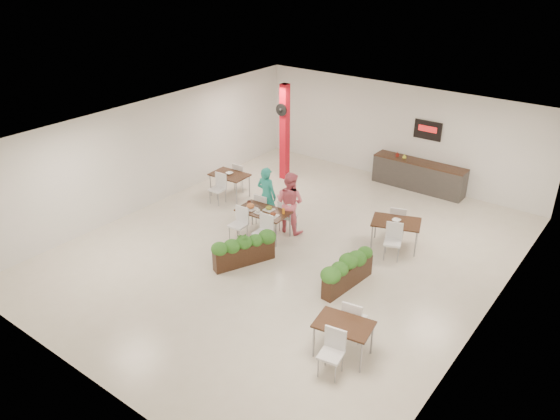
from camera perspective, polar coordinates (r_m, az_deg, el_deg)
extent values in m
plane|color=beige|center=(14.26, 1.03, -4.15)|extent=(12.00, 12.00, 0.00)
cube|color=white|center=(18.40, 12.26, 7.87)|extent=(10.00, 0.10, 3.20)
cube|color=white|center=(9.96, -20.02, -9.90)|extent=(10.00, 0.10, 3.20)
cube|color=white|center=(16.74, -12.96, 5.95)|extent=(0.10, 12.00, 3.20)
cube|color=white|center=(11.65, 21.43, -4.57)|extent=(0.10, 12.00, 3.20)
cube|color=white|center=(12.94, 1.14, 8.16)|extent=(10.00, 12.00, 0.04)
cube|color=red|center=(18.04, 0.49, 8.10)|extent=(0.25, 0.25, 3.20)
cylinder|color=black|center=(17.67, 0.14, 10.42)|extent=(0.40, 0.06, 0.40)
sphere|color=black|center=(17.64, 0.07, 10.39)|extent=(0.12, 0.12, 0.12)
cube|color=#322E2C|center=(18.12, 14.27, 3.47)|extent=(3.00, 0.60, 0.90)
cube|color=black|center=(17.95, 14.44, 4.85)|extent=(3.00, 0.62, 0.04)
cube|color=black|center=(17.91, 15.19, 8.05)|extent=(0.90, 0.04, 0.60)
cube|color=red|center=(17.86, 15.17, 8.18)|extent=(0.60, 0.02, 0.18)
imported|color=maroon|center=(18.20, 12.18, 5.79)|extent=(0.09, 0.09, 0.19)
imported|color=yellow|center=(18.11, 12.89, 5.57)|extent=(0.13, 0.13, 0.17)
cube|color=black|center=(14.61, -1.75, -0.13)|extent=(1.44, 0.87, 0.04)
cylinder|color=gray|center=(14.88, -4.50, -1.30)|extent=(0.04, 0.04, 0.71)
cylinder|color=gray|center=(14.21, -0.43, -2.63)|extent=(0.04, 0.04, 0.71)
cylinder|color=gray|center=(15.36, -2.94, -0.33)|extent=(0.04, 0.04, 0.71)
cylinder|color=gray|center=(14.71, 1.07, -1.57)|extent=(0.04, 0.04, 0.71)
cube|color=white|center=(15.38, -1.65, 0.13)|extent=(0.44, 0.44, 0.05)
cube|color=white|center=(15.13, -2.08, 0.71)|extent=(0.42, 0.06, 0.45)
cylinder|color=gray|center=(15.52, -0.77, -0.58)|extent=(0.02, 0.02, 0.43)
cylinder|color=gray|center=(15.69, -1.79, -0.26)|extent=(0.02, 0.02, 0.43)
cylinder|color=gray|center=(15.27, -1.49, -1.05)|extent=(0.02, 0.02, 0.43)
cylinder|color=gray|center=(15.45, -2.52, -0.73)|extent=(0.02, 0.02, 0.43)
cube|color=white|center=(14.97, 0.84, -0.63)|extent=(0.44, 0.44, 0.05)
cube|color=white|center=(14.72, 0.44, -0.03)|extent=(0.42, 0.06, 0.45)
cylinder|color=gray|center=(15.13, 1.73, -1.34)|extent=(0.02, 0.02, 0.43)
cylinder|color=gray|center=(15.29, 0.65, -1.01)|extent=(0.02, 0.02, 0.43)
cylinder|color=gray|center=(14.87, 1.02, -1.84)|extent=(0.02, 0.02, 0.43)
cylinder|color=gray|center=(15.04, -0.06, -1.50)|extent=(0.02, 0.02, 0.43)
cube|color=white|center=(14.53, -4.40, -1.60)|extent=(0.44, 0.44, 0.05)
cube|color=white|center=(14.54, -3.97, -0.44)|extent=(0.42, 0.06, 0.45)
cylinder|color=gray|center=(14.62, -5.30, -2.50)|extent=(0.02, 0.02, 0.43)
cylinder|color=gray|center=(14.43, -4.25, -2.86)|extent=(0.02, 0.02, 0.43)
cylinder|color=gray|center=(14.85, -4.48, -1.98)|extent=(0.02, 0.02, 0.43)
cylinder|color=gray|center=(14.66, -3.44, -2.33)|extent=(0.02, 0.02, 0.43)
cube|color=white|center=(14.10, -1.83, -2.45)|extent=(0.44, 0.44, 0.05)
cube|color=white|center=(14.12, -1.40, -1.26)|extent=(0.42, 0.06, 0.45)
cylinder|color=gray|center=(14.18, -2.78, -3.37)|extent=(0.02, 0.02, 0.43)
cylinder|color=gray|center=(14.01, -1.66, -3.76)|extent=(0.02, 0.02, 0.43)
cylinder|color=gray|center=(14.42, -1.98, -2.82)|extent=(0.02, 0.02, 0.43)
cylinder|color=gray|center=(14.25, -0.87, -3.19)|extent=(0.02, 0.02, 0.43)
cube|color=white|center=(14.71, -3.09, 0.16)|extent=(0.32, 0.32, 0.01)
ellipsoid|color=#9C4727|center=(14.68, -3.10, 0.42)|extent=(0.22, 0.22, 0.13)
cube|color=white|center=(14.63, -1.16, 0.04)|extent=(0.27, 0.27, 0.01)
ellipsoid|color=gold|center=(14.60, -1.17, 0.26)|extent=(0.18, 0.18, 0.11)
cube|color=white|center=(14.30, -0.73, -0.61)|extent=(0.27, 0.27, 0.01)
ellipsoid|color=#461C0E|center=(14.28, -0.73, -0.41)|extent=(0.16, 0.16, 0.10)
cube|color=white|center=(14.49, -2.33, -0.25)|extent=(0.19, 0.19, 0.01)
ellipsoid|color=white|center=(14.47, -2.33, -0.09)|extent=(0.12, 0.12, 0.07)
cylinder|color=orange|center=(14.39, 0.37, -0.12)|extent=(0.07, 0.07, 0.15)
imported|color=brown|center=(14.95, -3.25, 0.77)|extent=(0.12, 0.12, 0.10)
imported|color=teal|center=(15.24, -1.41, 1.52)|extent=(0.64, 0.44, 1.69)
imported|color=#F06A7E|center=(14.79, 1.02, 0.81)|extent=(0.87, 0.70, 1.73)
cube|color=black|center=(13.55, -3.76, -4.69)|extent=(0.89, 1.56, 0.53)
ellipsoid|color=#1A5C1A|center=(13.13, -6.36, -3.93)|extent=(0.40, 0.40, 0.32)
ellipsoid|color=#1A5C1A|center=(13.24, -5.07, -3.60)|extent=(0.40, 0.40, 0.32)
ellipsoid|color=#1A5C1A|center=(13.35, -3.81, -3.27)|extent=(0.40, 0.40, 0.32)
ellipsoid|color=#1A5C1A|center=(13.47, -2.57, -2.95)|extent=(0.40, 0.40, 0.32)
ellipsoid|color=#1A5C1A|center=(13.60, -1.35, -2.63)|extent=(0.40, 0.40, 0.32)
imported|color=#1A5C1A|center=(13.33, -3.82, -3.08)|extent=(0.31, 0.27, 0.34)
cube|color=black|center=(12.78, 7.08, -6.90)|extent=(0.43, 1.63, 0.54)
ellipsoid|color=#1A5C1A|center=(12.12, 5.33, -6.63)|extent=(0.40, 0.40, 0.32)
ellipsoid|color=#1A5C1A|center=(12.35, 6.27, -6.01)|extent=(0.40, 0.40, 0.32)
ellipsoid|color=#1A5C1A|center=(12.58, 7.18, -5.41)|extent=(0.40, 0.40, 0.32)
ellipsoid|color=#1A5C1A|center=(12.81, 8.05, -4.83)|extent=(0.40, 0.40, 0.32)
ellipsoid|color=#1A5C1A|center=(13.05, 8.89, -4.27)|extent=(0.40, 0.40, 0.32)
imported|color=#1A5C1A|center=(12.55, 7.19, -5.20)|extent=(0.20, 0.20, 0.35)
cube|color=black|center=(17.00, -5.30, 3.69)|extent=(1.19, 0.82, 0.04)
cylinder|color=gray|center=(17.23, -7.27, 2.56)|extent=(0.04, 0.04, 0.71)
cylinder|color=gray|center=(16.61, -4.57, 1.76)|extent=(0.04, 0.04, 0.71)
cylinder|color=gray|center=(17.68, -5.89, 3.26)|extent=(0.04, 0.04, 0.71)
cylinder|color=gray|center=(17.08, -3.21, 2.51)|extent=(0.04, 0.04, 0.71)
cube|color=white|center=(17.53, -4.02, 3.47)|extent=(0.44, 0.44, 0.05)
cube|color=white|center=(17.30, -4.44, 4.03)|extent=(0.42, 0.06, 0.45)
cylinder|color=gray|center=(17.65, -3.23, 2.83)|extent=(0.02, 0.02, 0.43)
cylinder|color=gray|center=(17.85, -4.09, 3.07)|extent=(0.02, 0.02, 0.43)
cylinder|color=gray|center=(17.41, -3.90, 2.46)|extent=(0.02, 0.02, 0.43)
cylinder|color=gray|center=(17.60, -4.78, 2.71)|extent=(0.02, 0.02, 0.43)
cube|color=white|center=(16.69, -6.57, 2.15)|extent=(0.44, 0.44, 0.05)
cube|color=white|center=(16.72, -6.19, 3.15)|extent=(0.42, 0.06, 0.45)
cylinder|color=gray|center=(16.78, -7.34, 1.35)|extent=(0.02, 0.02, 0.43)
cylinder|color=gray|center=(16.57, -6.46, 1.07)|extent=(0.02, 0.02, 0.43)
cylinder|color=gray|center=(17.01, -6.59, 1.75)|extent=(0.02, 0.02, 0.43)
cylinder|color=gray|center=(16.80, -5.71, 1.48)|extent=(0.02, 0.02, 0.43)
imported|color=white|center=(16.98, -5.31, 3.84)|extent=(0.22, 0.22, 0.05)
cube|color=black|center=(14.36, 12.06, -1.24)|extent=(1.43, 1.19, 0.04)
cylinder|color=gray|center=(14.26, 9.56, -2.91)|extent=(0.04, 0.04, 0.71)
cylinder|color=gray|center=(14.20, 13.98, -3.50)|extent=(0.04, 0.04, 0.71)
cylinder|color=gray|center=(14.88, 9.96, -1.65)|extent=(0.04, 0.04, 0.71)
cylinder|color=gray|center=(14.82, 14.19, -2.21)|extent=(0.04, 0.04, 0.71)
cube|color=white|center=(15.02, 12.21, -1.18)|extent=(0.54, 0.54, 0.05)
cube|color=white|center=(14.74, 12.22, -0.64)|extent=(0.41, 0.18, 0.45)
cylinder|color=gray|center=(15.27, 12.82, -1.76)|extent=(0.02, 0.02, 0.43)
cylinder|color=gray|center=(15.28, 11.56, -1.60)|extent=(0.02, 0.02, 0.43)
cylinder|color=gray|center=(14.97, 12.70, -2.35)|extent=(0.02, 0.02, 0.43)
cylinder|color=gray|center=(14.98, 11.41, -2.18)|extent=(0.02, 0.02, 0.43)
cube|color=white|center=(13.96, 11.68, -3.35)|extent=(0.54, 0.54, 0.05)
cube|color=white|center=(14.01, 11.86, -2.09)|extent=(0.41, 0.18, 0.45)
cylinder|color=gray|center=(13.94, 10.82, -4.43)|extent=(0.02, 0.02, 0.43)
cylinder|color=gray|center=(13.92, 12.21, -4.62)|extent=(0.02, 0.02, 0.43)
cylinder|color=gray|center=(14.23, 11.00, -3.76)|extent=(0.02, 0.02, 0.43)
cylinder|color=gray|center=(14.21, 12.36, -3.94)|extent=(0.02, 0.02, 0.43)
imported|color=white|center=(14.33, 12.07, -1.08)|extent=(0.22, 0.22, 0.05)
cube|color=black|center=(10.58, 6.69, -11.79)|extent=(1.18, 0.88, 0.04)
cylinder|color=gray|center=(10.73, 3.54, -13.56)|extent=(0.04, 0.04, 0.71)
cylinder|color=gray|center=(10.48, 8.47, -15.00)|extent=(0.04, 0.04, 0.71)
cylinder|color=gray|center=(11.16, 4.84, -11.80)|extent=(0.04, 0.04, 0.71)
cylinder|color=gray|center=(10.92, 9.58, -13.12)|extent=(0.04, 0.04, 0.71)
cube|color=white|center=(11.20, 7.77, -11.21)|extent=(0.48, 0.48, 0.05)
cube|color=white|center=(10.90, 7.49, -10.72)|extent=(0.42, 0.11, 0.45)
cylinder|color=gray|center=(11.43, 8.82, -11.90)|extent=(0.02, 0.02, 0.43)
cylinder|color=gray|center=(11.51, 7.20, -11.46)|extent=(0.02, 0.02, 0.43)
cylinder|color=gray|center=(11.17, 8.22, -12.88)|extent=(0.02, 0.02, 0.43)
cylinder|color=gray|center=(11.26, 6.56, -12.41)|extent=(0.02, 0.02, 0.43)
cube|color=white|center=(10.32, 5.33, -14.86)|extent=(0.48, 0.48, 0.05)
cube|color=white|center=(10.29, 5.81, -13.19)|extent=(0.42, 0.11, 0.45)
cylinder|color=gray|center=(10.40, 4.00, -16.12)|extent=(0.02, 0.02, 0.43)
cylinder|color=gray|center=(10.31, 5.80, -16.67)|extent=(0.02, 0.02, 0.43)
cylinder|color=gray|center=(10.64, 4.78, -15.01)|extent=(0.02, 0.02, 0.43)
cylinder|color=gray|center=(10.55, 6.53, -15.54)|extent=(0.02, 0.02, 0.43)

